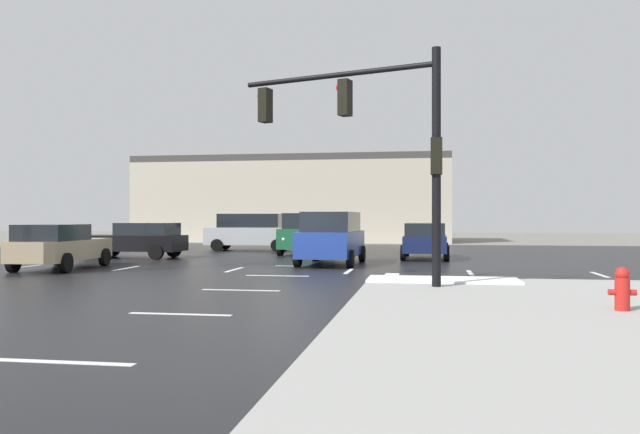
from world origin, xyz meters
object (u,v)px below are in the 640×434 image
suv_green (308,233)px  suv_silver (250,231)px  fire_hydrant (622,289)px  suv_blue (332,237)px  traffic_signal_mast (378,130)px  sedan_black (137,240)px  sedan_tan (59,246)px  sedan_navy (425,240)px

suv_green → suv_silver: bearing=-124.7°
suv_green → suv_silver: same height
fire_hydrant → suv_blue: 14.08m
traffic_signal_mast → suv_silver: traffic_signal_mast is taller
fire_hydrant → sedan_black: size_ratio=0.17×
suv_blue → sedan_tan: size_ratio=1.05×
sedan_navy → suv_silver: 11.17m
traffic_signal_mast → sedan_tan: 12.61m
suv_silver → sedan_tan: size_ratio=1.07×
traffic_signal_mast → fire_hydrant: (4.73, -4.04, -3.55)m
suv_blue → fire_hydrant: bearing=-147.7°
sedan_black → suv_blue: bearing=167.9°
fire_hydrant → suv_silver: (-13.05, 21.80, 0.55)m
sedan_black → suv_silver: 7.97m
fire_hydrant → suv_blue: size_ratio=0.16×
suv_green → sedan_tan: bearing=-30.2°
sedan_navy → sedan_black: size_ratio=0.99×
fire_hydrant → suv_green: bearing=116.1°
sedan_black → suv_green: size_ratio=0.94×
traffic_signal_mast → sedan_tan: (-11.45, 4.19, -3.23)m
sedan_navy → suv_blue: 5.29m
traffic_signal_mast → suv_blue: bearing=-55.6°
traffic_signal_mast → sedan_navy: traffic_signal_mast is taller
suv_green → suv_silver: (-3.77, 2.86, 0.00)m
fire_hydrant → sedan_black: 21.79m
sedan_navy → fire_hydrant: bearing=-166.5°
suv_green → suv_blue: bearing=20.3°
sedan_black → suv_silver: suv_silver is taller
fire_hydrant → suv_green: (-9.28, 18.94, 0.55)m
sedan_black → sedan_tan: size_ratio=0.99×
sedan_navy → suv_silver: size_ratio=0.92×
sedan_black → suv_blue: 9.46m
fire_hydrant → sedan_black: bearing=138.2°
suv_silver → sedan_navy: bearing=-36.1°
traffic_signal_mast → sedan_navy: 12.47m
suv_silver → sedan_tan: (-3.13, -13.58, -0.24)m
sedan_tan → suv_blue: bearing=-71.5°
traffic_signal_mast → sedan_black: size_ratio=1.28×
sedan_tan → suv_silver: bearing=-17.8°
traffic_signal_mast → fire_hydrant: 7.16m
fire_hydrant → suv_green: size_ratio=0.16×
suv_blue → sedan_tan: (-9.08, -3.92, -0.24)m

